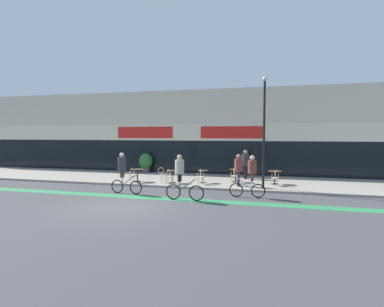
% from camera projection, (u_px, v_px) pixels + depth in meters
% --- Properties ---
extents(ground_plane, '(120.00, 120.00, 0.00)m').
position_uv_depth(ground_plane, '(122.00, 206.00, 12.44)').
color(ground_plane, '#424244').
extents(sidewalk_slab, '(40.00, 5.50, 0.12)m').
position_uv_depth(sidewalk_slab, '(175.00, 179.00, 19.44)').
color(sidewalk_slab, gray).
rests_on(sidewalk_slab, ground).
extents(storefront_facade, '(40.00, 4.06, 6.21)m').
position_uv_depth(storefront_facade, '(193.00, 133.00, 23.79)').
color(storefront_facade, beige).
rests_on(storefront_facade, ground).
extents(bike_lane_stripe, '(36.00, 0.70, 0.01)m').
position_uv_depth(bike_lane_stripe, '(141.00, 197.00, 14.24)').
color(bike_lane_stripe, '#2D844C').
rests_on(bike_lane_stripe, ground).
extents(bistro_table_0, '(0.76, 0.76, 0.76)m').
position_uv_depth(bistro_table_0, '(138.00, 173.00, 18.10)').
color(bistro_table_0, black).
rests_on(bistro_table_0, sidewalk_slab).
extents(bistro_table_1, '(0.72, 0.72, 0.74)m').
position_uv_depth(bistro_table_1, '(173.00, 174.00, 17.58)').
color(bistro_table_1, black).
rests_on(bistro_table_1, sidewalk_slab).
extents(bistro_table_2, '(0.60, 0.60, 0.74)m').
position_uv_depth(bistro_table_2, '(203.00, 174.00, 17.67)').
color(bistro_table_2, black).
rests_on(bistro_table_2, sidewalk_slab).
extents(bistro_table_3, '(0.70, 0.70, 0.77)m').
position_uv_depth(bistro_table_3, '(236.00, 173.00, 17.97)').
color(bistro_table_3, black).
rests_on(bistro_table_3, sidewalk_slab).
extents(bistro_table_4, '(0.77, 0.77, 0.76)m').
position_uv_depth(bistro_table_4, '(275.00, 175.00, 17.20)').
color(bistro_table_4, black).
rests_on(bistro_table_4, sidewalk_slab).
extents(cafe_chair_0_near, '(0.45, 0.60, 0.90)m').
position_uv_depth(cafe_chair_0_near, '(133.00, 175.00, 17.50)').
color(cafe_chair_0_near, beige).
rests_on(cafe_chair_0_near, sidewalk_slab).
extents(cafe_chair_1_near, '(0.42, 0.58, 0.90)m').
position_uv_depth(cafe_chair_1_near, '(169.00, 176.00, 16.98)').
color(cafe_chair_1_near, beige).
rests_on(cafe_chair_1_near, sidewalk_slab).
extents(cafe_chair_1_side, '(0.58, 0.41, 0.90)m').
position_uv_depth(cafe_chair_1_side, '(163.00, 174.00, 17.74)').
color(cafe_chair_1_side, beige).
rests_on(cafe_chair_1_side, sidewalk_slab).
extents(cafe_chair_2_near, '(0.45, 0.60, 0.90)m').
position_uv_depth(cafe_chair_2_near, '(201.00, 176.00, 17.06)').
color(cafe_chair_2_near, beige).
rests_on(cafe_chair_2_near, sidewalk_slab).
extents(cafe_chair_3_near, '(0.41, 0.58, 0.90)m').
position_uv_depth(cafe_chair_3_near, '(234.00, 175.00, 17.37)').
color(cafe_chair_3_near, beige).
rests_on(cafe_chair_3_near, sidewalk_slab).
extents(cafe_chair_4_near, '(0.40, 0.58, 0.90)m').
position_uv_depth(cafe_chair_4_near, '(275.00, 177.00, 16.60)').
color(cafe_chair_4_near, beige).
rests_on(cafe_chair_4_near, sidewalk_slab).
extents(planter_pot, '(1.01, 1.01, 1.46)m').
position_uv_depth(planter_pot, '(146.00, 162.00, 22.42)').
color(planter_pot, '#4C4C51').
rests_on(planter_pot, sidewalk_slab).
extents(lamp_post, '(0.26, 0.26, 5.88)m').
position_uv_depth(lamp_post, '(264.00, 125.00, 15.71)').
color(lamp_post, black).
rests_on(lamp_post, sidewalk_slab).
extents(cyclist_0, '(1.74, 0.50, 2.07)m').
position_uv_depth(cyclist_0, '(123.00, 170.00, 15.10)').
color(cyclist_0, black).
rests_on(cyclist_0, ground).
extents(cyclist_1, '(1.69, 0.48, 2.01)m').
position_uv_depth(cyclist_1, '(251.00, 174.00, 14.12)').
color(cyclist_1, black).
rests_on(cyclist_1, ground).
extents(cyclist_2, '(1.81, 0.48, 2.08)m').
position_uv_depth(cyclist_2, '(181.00, 175.00, 13.59)').
color(cyclist_2, black).
rests_on(cyclist_2, ground).
extents(pedestrian_near_end, '(0.50, 0.50, 1.78)m').
position_uv_depth(pedestrian_near_end, '(238.00, 167.00, 16.53)').
color(pedestrian_near_end, '#382D47').
rests_on(pedestrian_near_end, sidewalk_slab).
extents(pedestrian_far_end, '(0.52, 0.52, 1.86)m').
position_uv_depth(pedestrian_far_end, '(245.00, 162.00, 19.24)').
color(pedestrian_far_end, black).
rests_on(pedestrian_far_end, sidewalk_slab).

